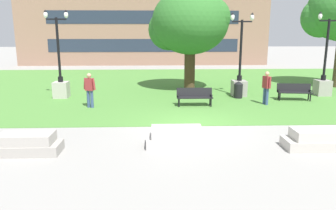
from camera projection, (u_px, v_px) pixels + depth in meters
name	position (u px, v px, depth m)	size (l,w,h in m)	color
ground_plane	(193.00, 126.00, 13.09)	(140.00, 140.00, 0.00)	gray
grass_lawn	(177.00, 86.00, 22.83)	(40.00, 20.00, 0.02)	#4C8438
concrete_block_center	(29.00, 144.00, 10.15)	(1.86, 0.90, 0.64)	#9E9991
concrete_block_left	(175.00, 137.00, 10.78)	(1.82, 0.90, 0.64)	#BCB7B2
concrete_block_right	(315.00, 139.00, 10.57)	(1.91, 0.90, 0.64)	#B2ADA3
park_bench_near_left	(294.00, 91.00, 17.89)	(1.86, 0.77, 0.90)	black
park_bench_near_right	(195.00, 96.00, 16.53)	(1.80, 0.54, 0.90)	black
lamp_post_left	(323.00, 79.00, 19.13)	(1.32, 0.80, 4.78)	gray
lamp_post_center	(239.00, 79.00, 18.96)	(1.32, 0.80, 4.72)	gray
lamp_post_right	(61.00, 80.00, 18.49)	(1.32, 0.80, 4.83)	#ADA89E
tree_near_right	(189.00, 23.00, 20.29)	(5.00, 4.76, 6.30)	#42301E
trash_bin	(238.00, 90.00, 18.47)	(0.49, 0.49, 0.96)	black
person_bystander_near_lawn	(90.00, 88.00, 16.04)	(0.67, 0.40, 1.71)	#384C7A
person_bystander_far_lawn	(266.00, 86.00, 16.71)	(0.36, 0.62, 1.71)	#384C7A
building_facade_distant	(143.00, 21.00, 35.81)	(27.69, 1.03, 9.59)	#8E6B56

